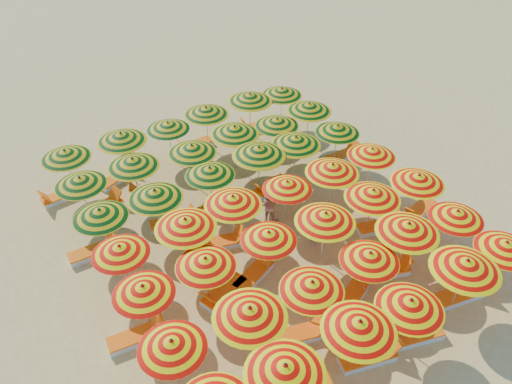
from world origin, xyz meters
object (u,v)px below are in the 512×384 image
umbrella_9 (370,257)px  umbrella_25 (155,194)px  umbrella_39 (206,111)px  umbrella_20 (233,200)px  umbrella_12 (143,290)px  umbrella_24 (100,213)px  umbrella_14 (269,236)px  umbrella_22 (332,168)px  umbrella_11 (457,215)px  umbrella_37 (121,137)px  lounger_16 (271,187)px  lounger_23 (257,127)px  umbrella_2 (359,326)px  umbrella_5 (506,246)px  umbrella_34 (277,122)px  lounger_14 (174,222)px  lounger_21 (118,178)px  beachgoer_a (314,229)px  lounger_2 (414,336)px  lounger_4 (299,334)px  umbrella_10 (408,228)px  lounger_15 (204,212)px  umbrella_38 (168,126)px  lounger_19 (151,194)px  umbrella_36 (65,154)px  umbrella_6 (172,344)px  umbrella_3 (410,304)px  umbrella_4 (466,265)px  lounger_10 (380,226)px  lounger_5 (350,299)px  umbrella_33 (235,130)px  umbrella_26 (210,171)px  lounger_1 (369,357)px  lounger_18 (103,208)px  umbrella_16 (373,194)px  umbrella_17 (418,179)px  lounger_11 (419,211)px  umbrella_19 (185,223)px  beachgoer_b (269,205)px  umbrella_40 (250,97)px  umbrella_7 (250,312)px  lounger_17 (342,156)px  umbrella_32 (192,149)px  umbrella_18 (120,250)px  umbrella_8 (312,286)px  lounger_20 (62,196)px  umbrella_1 (285,369)px  umbrella_27 (259,151)px  lounger_9 (254,274)px  lounger_22 (195,145)px  lounger_8 (223,292)px  umbrella_13 (205,262)px  umbrella_30 (80,181)px  lounger_6 (386,271)px

umbrella_9 → umbrella_25: 7.76m
umbrella_39 → umbrella_20: bearing=-108.7°
umbrella_12 → umbrella_24: bearing=90.4°
umbrella_14 → umbrella_22: bearing=23.6°
umbrella_11 → umbrella_12: 10.70m
umbrella_11 → umbrella_37: bearing=127.9°
lounger_16 → lounger_23: (2.08, 4.54, 0.00)m
umbrella_2 → umbrella_5: size_ratio=1.06×
umbrella_34 → lounger_14: size_ratio=1.19×
umbrella_24 → lounger_21: bearing=66.7°
umbrella_39 → beachgoer_a: umbrella_39 is taller
lounger_2 → lounger_4: (-2.94, 1.85, 0.00)m
umbrella_20 → beachgoer_a: bearing=-35.8°
umbrella_10 → lounger_15: size_ratio=1.55×
umbrella_24 → umbrella_38: 6.17m
umbrella_20 → lounger_19: bearing=112.3°
umbrella_37 → umbrella_36: bearing=178.2°
umbrella_6 → lounger_21: umbrella_6 is taller
umbrella_6 → umbrella_3: bearing=-20.4°
umbrella_4 → umbrella_34: (-0.02, 10.29, -0.17)m
umbrella_6 → lounger_10: size_ratio=1.25×
umbrella_38 → lounger_23: umbrella_38 is taller
lounger_5 → umbrella_33: bearing=-118.7°
umbrella_26 → lounger_1: bearing=-85.4°
lounger_10 → lounger_18: same height
umbrella_14 → umbrella_39: (1.94, 8.33, 0.16)m
umbrella_16 → umbrella_34: 6.14m
umbrella_17 → lounger_11: umbrella_17 is taller
umbrella_19 → beachgoer_b: bearing=9.4°
umbrella_11 → lounger_21: umbrella_11 is taller
umbrella_40 → umbrella_7: bearing=-120.8°
umbrella_7 → lounger_19: umbrella_7 is taller
lounger_17 → umbrella_4: bearing=-107.9°
umbrella_32 → umbrella_18: bearing=-138.3°
umbrella_2 → umbrella_20: bearing=92.4°
umbrella_4 → umbrella_8: size_ratio=1.10×
umbrella_2 → lounger_4: size_ratio=1.46×
umbrella_10 → umbrella_20: size_ratio=1.08×
lounger_5 → lounger_14: same height
lounger_5 → lounger_20: same height
umbrella_24 → umbrella_1: bearing=-76.4°
umbrella_6 → umbrella_11: (10.47, -0.29, 0.01)m
umbrella_27 → lounger_2: 8.89m
lounger_9 → lounger_22: bearing=54.5°
umbrella_36 → lounger_8: (2.63, -8.22, -1.71)m
umbrella_3 → lounger_1: (-1.16, 0.06, -1.69)m
umbrella_2 → lounger_14: 8.74m
umbrella_2 → umbrella_13: size_ratio=1.15×
umbrella_19 → umbrella_30: size_ratio=1.25×
umbrella_8 → lounger_6: umbrella_8 is taller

